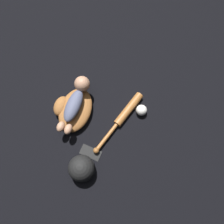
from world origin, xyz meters
TOP-DOWN VIEW (x-y plane):
  - ground_plane at (0.00, 0.00)m, footprint 6.00×6.00m
  - baseball_glove at (-0.04, -0.02)m, footprint 0.33×0.27m
  - baby_figure at (-0.00, -0.03)m, footprint 0.39×0.10m
  - baseball_bat at (0.04, -0.34)m, footprint 0.48×0.19m
  - baseball at (0.11, -0.44)m, footprint 0.07×0.07m
  - baseball_cap at (-0.37, -0.22)m, footprint 0.23×0.16m

SIDE VIEW (x-z plane):
  - ground_plane at x=0.00m, z-range 0.00..0.00m
  - baseball_bat at x=0.04m, z-range 0.00..0.05m
  - baseball at x=0.11m, z-range 0.00..0.07m
  - baseball_glove at x=-0.04m, z-range 0.00..0.09m
  - baseball_cap at x=-0.37m, z-range -0.01..0.14m
  - baby_figure at x=0.00m, z-range 0.08..0.18m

